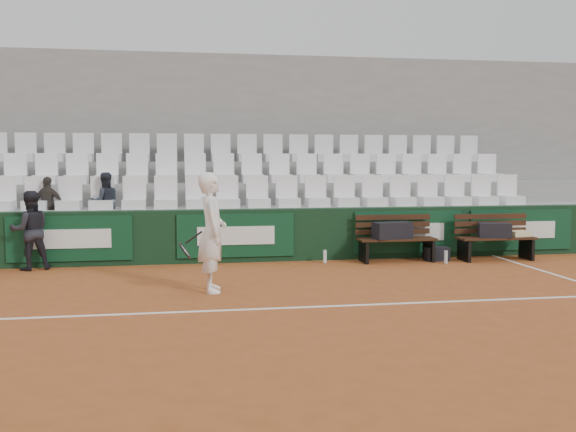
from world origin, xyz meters
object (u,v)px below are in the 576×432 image
object	(u,v)px
water_bottle_far	(446,257)
spectator_b	(48,181)
bench_left	(397,250)
sports_bag_left	(392,230)
bench_right	(496,249)
tennis_player	(212,232)
ball_kid	(30,230)
spectator_c	(104,179)
sports_bag_ground	(437,254)
water_bottle_near	(325,256)
sports_bag_right	(494,230)

from	to	relation	value
water_bottle_far	spectator_b	xyz separation A→B (m)	(-7.35, 1.42, 1.42)
bench_left	sports_bag_left	size ratio (longest dim) A/B	2.06
bench_right	tennis_player	distance (m)	5.98
ball_kid	water_bottle_far	bearing A→B (deg)	156.56
ball_kid	spectator_c	distance (m)	1.70
ball_kid	sports_bag_ground	bearing A→B (deg)	159.33
spectator_c	sports_bag_left	bearing A→B (deg)	152.39
bench_left	spectator_b	distance (m)	6.73
ball_kid	spectator_b	bearing A→B (deg)	-119.55
water_bottle_near	tennis_player	world-z (taller)	tennis_player
spectator_b	sports_bag_right	bearing A→B (deg)	-171.44
sports_bag_right	bench_right	bearing A→B (deg)	37.16
tennis_player	ball_kid	distance (m)	3.90
sports_bag_right	sports_bag_ground	xyz separation A→B (m)	(-1.09, 0.16, -0.46)
sports_bag_ground	tennis_player	bearing A→B (deg)	-153.50
water_bottle_near	tennis_player	size ratio (longest dim) A/B	0.14
sports_bag_right	water_bottle_far	size ratio (longest dim) A/B	2.44
bench_left	ball_kid	world-z (taller)	ball_kid
bench_right	tennis_player	xyz separation A→B (m)	(-5.57, -2.08, 0.65)
bench_left	bench_right	bearing A→B (deg)	-4.24
sports_bag_right	spectator_c	distance (m)	7.54
sports_bag_left	sports_bag_right	size ratio (longest dim) A/B	1.22
bench_right	water_bottle_near	distance (m)	3.35
sports_bag_ground	bench_right	bearing A→B (deg)	-5.92
sports_bag_left	tennis_player	distance (m)	4.15
water_bottle_far	tennis_player	bearing A→B (deg)	-157.52
sports_bag_right	sports_bag_ground	world-z (taller)	sports_bag_right
spectator_b	water_bottle_near	bearing A→B (deg)	-173.70
bench_right	spectator_c	world-z (taller)	spectator_c
bench_right	tennis_player	bearing A→B (deg)	-159.50
water_bottle_far	tennis_player	xyz separation A→B (m)	(-4.44, -1.84, 0.76)
water_bottle_near	bench_left	bearing A→B (deg)	-3.17
bench_left	water_bottle_near	world-z (taller)	bench_left
spectator_c	ball_kid	bearing A→B (deg)	18.91
bench_right	sports_bag_left	distance (m)	2.10
water_bottle_far	ball_kid	world-z (taller)	ball_kid
water_bottle_far	bench_left	bearing A→B (deg)	154.85
ball_kid	water_bottle_near	bearing A→B (deg)	159.77
water_bottle_far	water_bottle_near	bearing A→B (deg)	168.11
sports_bag_right	water_bottle_far	xyz separation A→B (m)	(-1.07, -0.20, -0.47)
water_bottle_near	water_bottle_far	distance (m)	2.26
sports_bag_left	spectator_b	bearing A→B (deg)	170.56
spectator_b	spectator_c	world-z (taller)	spectator_c
bench_left	water_bottle_far	distance (m)	0.92
bench_left	sports_bag_ground	xyz separation A→B (m)	(0.80, -0.03, -0.09)
sports_bag_left	water_bottle_far	xyz separation A→B (m)	(0.93, -0.35, -0.48)
water_bottle_far	spectator_b	distance (m)	7.61
sports_bag_ground	ball_kid	bearing A→B (deg)	178.39
bench_left	water_bottle_far	size ratio (longest dim) A/B	6.12
sports_bag_right	tennis_player	xyz separation A→B (m)	(-5.51, -2.04, 0.29)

